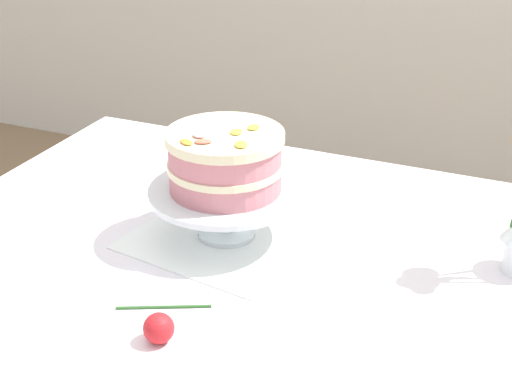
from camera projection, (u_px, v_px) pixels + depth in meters
dining_table at (271, 310)px, 1.41m from camera, size 1.40×1.00×0.74m
linen_napkin at (227, 235)px, 1.47m from camera, size 0.37×0.37×0.00m
cake_stand at (226, 197)px, 1.43m from camera, size 0.29×0.29×0.10m
layer_cake at (225, 161)px, 1.40m from camera, size 0.22×0.22×0.12m
fallen_rose at (159, 327)px, 1.17m from camera, size 0.14×0.14×0.05m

